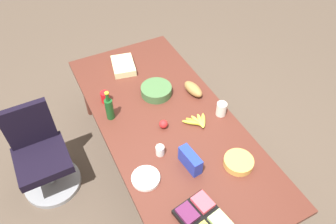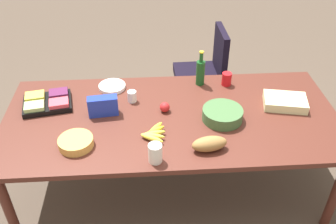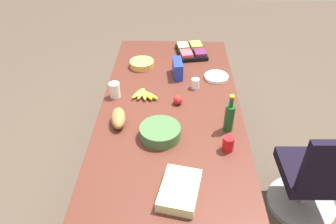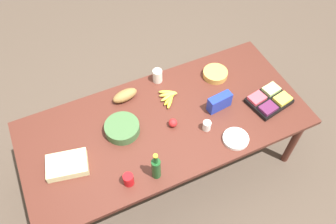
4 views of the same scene
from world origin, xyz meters
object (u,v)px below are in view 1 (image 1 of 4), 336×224
object	(u,v)px
banana_bunch	(197,121)
apple_red	(163,124)
chip_bowl	(238,162)
mayo_jar	(221,109)
paper_plate_stack	(146,178)
sheet_cake	(123,66)
salad_bowl	(156,91)
wine_bottle	(109,108)
chip_bag_blue	(190,160)
paper_cup	(160,150)
fruit_platter	(204,219)
conference_table	(167,126)
bread_loaf	(193,89)
office_chair	(43,160)
red_solo_cup	(105,97)

from	to	relation	value
banana_bunch	apple_red	distance (m)	0.30
chip_bowl	mayo_jar	size ratio (longest dim) A/B	1.78
banana_bunch	paper_plate_stack	xyz separation A→B (m)	(-0.32, 0.64, -0.01)
sheet_cake	apple_red	size ratio (longest dim) A/B	4.21
apple_red	salad_bowl	bearing A→B (deg)	-16.98
chip_bowl	wine_bottle	bearing A→B (deg)	37.79
banana_bunch	apple_red	xyz separation A→B (m)	(0.10, 0.29, 0.01)
chip_bag_blue	paper_plate_stack	distance (m)	0.37
chip_bag_blue	salad_bowl	world-z (taller)	chip_bag_blue
banana_bunch	paper_cup	distance (m)	0.47
fruit_platter	conference_table	bearing A→B (deg)	-11.77
conference_table	bread_loaf	bearing A→B (deg)	-60.33
sheet_cake	chip_bag_blue	bearing A→B (deg)	-179.21
conference_table	chip_bag_blue	size ratio (longest dim) A/B	11.39
office_chair	paper_plate_stack	world-z (taller)	office_chair
fruit_platter	chip_bag_blue	distance (m)	0.47
bread_loaf	wine_bottle	size ratio (longest dim) A/B	0.79
chip_bag_blue	paper_plate_stack	bearing A→B (deg)	83.18
wine_bottle	office_chair	bearing A→B (deg)	78.18
red_solo_cup	paper_cup	xyz separation A→B (m)	(-0.79, -0.19, -0.01)
conference_table	red_solo_cup	bearing A→B (deg)	39.63
conference_table	chip_bowl	bearing A→B (deg)	-156.28
conference_table	paper_plate_stack	world-z (taller)	paper_plate_stack
chip_bag_blue	wine_bottle	bearing A→B (deg)	25.98
chip_bowl	chip_bag_blue	distance (m)	0.39
paper_cup	apple_red	world-z (taller)	paper_cup
paper_cup	bread_loaf	distance (m)	0.79
fruit_platter	bread_loaf	bearing A→B (deg)	-26.64
conference_table	paper_plate_stack	bearing A→B (deg)	138.05
banana_bunch	mayo_jar	xyz separation A→B (m)	(0.00, -0.25, 0.04)
banana_bunch	apple_red	world-z (taller)	apple_red
chip_bag_blue	sheet_cake	distance (m)	1.39
fruit_platter	chip_bag_blue	world-z (taller)	chip_bag_blue
paper_plate_stack	chip_bag_blue	bearing A→B (deg)	-96.82
red_solo_cup	apple_red	world-z (taller)	red_solo_cup
mayo_jar	chip_bowl	bearing A→B (deg)	161.13
chip_bag_blue	bread_loaf	size ratio (longest dim) A/B	0.92
chip_bowl	salad_bowl	size ratio (longest dim) A/B	0.79
paper_plate_stack	mayo_jar	world-z (taller)	mayo_jar
paper_plate_stack	bread_loaf	bearing A→B (deg)	-49.63
chip_bag_blue	mayo_jar	world-z (taller)	chip_bag_blue
banana_bunch	mayo_jar	size ratio (longest dim) A/B	1.82
office_chair	banana_bunch	bearing A→B (deg)	-112.45
apple_red	conference_table	bearing A→B (deg)	-52.74
red_solo_cup	apple_red	size ratio (longest dim) A/B	1.45
chip_bowl	mayo_jar	bearing A→B (deg)	-18.87
fruit_platter	sheet_cake	xyz separation A→B (m)	(1.83, -0.12, 0.00)
office_chair	salad_bowl	bearing A→B (deg)	-92.26
sheet_cake	apple_red	xyz separation A→B (m)	(-0.93, -0.01, 0.00)
office_chair	chip_bowl	size ratio (longest dim) A/B	3.93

